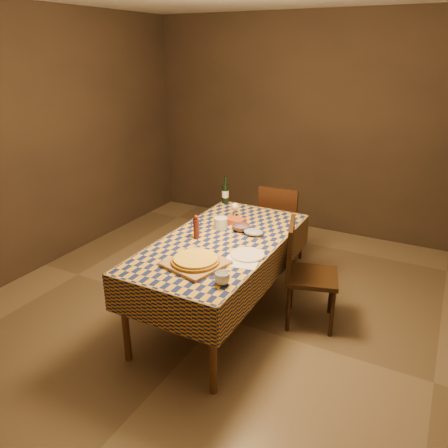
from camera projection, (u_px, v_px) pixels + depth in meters
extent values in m
plane|color=brown|center=(221.00, 318.00, 3.94)|extent=(5.00, 5.00, 0.00)
cube|color=#34271D|center=(315.00, 127.00, 5.49)|extent=(4.50, 0.10, 2.70)
cube|color=#34271D|center=(25.00, 146.00, 4.41)|extent=(0.10, 5.00, 2.70)
cylinder|color=brown|center=(125.00, 318.00, 3.28)|extent=(0.06, 0.06, 0.75)
cylinder|color=brown|center=(213.00, 348.00, 2.95)|extent=(0.06, 0.06, 0.75)
cylinder|color=brown|center=(227.00, 239.00, 4.65)|extent=(0.06, 0.06, 0.75)
cylinder|color=brown|center=(295.00, 254.00, 4.32)|extent=(0.06, 0.06, 0.75)
cube|color=brown|center=(221.00, 244.00, 3.66)|extent=(0.90, 1.80, 0.03)
cube|color=brown|center=(221.00, 241.00, 3.66)|extent=(0.92, 1.82, 0.02)
cube|color=brown|center=(158.00, 309.00, 2.96)|extent=(0.94, 0.01, 0.30)
cube|color=brown|center=(263.00, 222.00, 4.46)|extent=(0.94, 0.01, 0.30)
cube|color=brown|center=(176.00, 246.00, 3.91)|extent=(0.01, 1.84, 0.30)
cube|color=brown|center=(272.00, 268.00, 3.51)|extent=(0.01, 1.84, 0.30)
cube|color=#A0784B|center=(196.00, 263.00, 3.23)|extent=(0.47, 0.47, 0.02)
cylinder|color=#9B6519|center=(196.00, 261.00, 3.22)|extent=(0.42, 0.42, 0.02)
cylinder|color=gold|center=(196.00, 259.00, 3.22)|extent=(0.38, 0.38, 0.02)
cylinder|color=#4C1811|center=(196.00, 229.00, 3.67)|extent=(0.05, 0.05, 0.17)
sphere|color=#4C1811|center=(196.00, 217.00, 3.63)|extent=(0.04, 0.04, 0.04)
imported|color=#5B444C|center=(241.00, 228.00, 3.84)|extent=(0.19, 0.19, 0.05)
cylinder|color=silver|center=(235.00, 217.00, 4.15)|extent=(0.07, 0.07, 0.00)
cylinder|color=silver|center=(235.00, 213.00, 4.14)|extent=(0.01, 0.01, 0.07)
sphere|color=silver|center=(235.00, 207.00, 4.11)|extent=(0.07, 0.07, 0.07)
ellipsoid|color=#3B070C|center=(235.00, 207.00, 4.12)|extent=(0.05, 0.05, 0.03)
cylinder|color=black|center=(225.00, 194.00, 4.50)|extent=(0.09, 0.09, 0.20)
cylinder|color=black|center=(225.00, 181.00, 4.45)|extent=(0.03, 0.03, 0.08)
cylinder|color=beige|center=(225.00, 194.00, 4.50)|extent=(0.09, 0.09, 0.07)
cylinder|color=silver|center=(221.00, 223.00, 3.88)|extent=(0.13, 0.13, 0.10)
cube|color=#AE4217|center=(235.00, 221.00, 4.01)|extent=(0.19, 0.14, 0.04)
cylinder|color=white|center=(247.00, 255.00, 3.38)|extent=(0.28, 0.28, 0.02)
imported|color=white|center=(222.00, 278.00, 2.96)|extent=(0.14, 0.14, 0.08)
cube|color=white|center=(241.00, 262.00, 3.27)|extent=(0.29, 0.24, 0.00)
ellipsoid|color=#9199BA|center=(253.00, 232.00, 3.75)|extent=(0.18, 0.14, 0.05)
cube|color=black|center=(282.00, 225.00, 4.82)|extent=(0.44, 0.44, 0.04)
cube|color=black|center=(277.00, 210.00, 4.56)|extent=(0.42, 0.06, 0.46)
cylinder|color=black|center=(301.00, 241.00, 4.99)|extent=(0.04, 0.04, 0.43)
cylinder|color=black|center=(271.00, 236.00, 5.13)|extent=(0.04, 0.04, 0.43)
cylinder|color=black|center=(292.00, 254.00, 4.69)|extent=(0.04, 0.04, 0.43)
cylinder|color=black|center=(260.00, 248.00, 4.83)|extent=(0.04, 0.04, 0.43)
cube|color=black|center=(312.00, 277.00, 3.73)|extent=(0.52, 0.52, 0.04)
cube|color=black|center=(291.00, 248.00, 3.67)|extent=(0.15, 0.41, 0.46)
cylinder|color=black|center=(332.00, 314.00, 3.62)|extent=(0.04, 0.04, 0.43)
cylinder|color=black|center=(331.00, 292.00, 3.95)|extent=(0.04, 0.04, 0.43)
cylinder|color=black|center=(288.00, 309.00, 3.69)|extent=(0.04, 0.04, 0.43)
cylinder|color=black|center=(291.00, 288.00, 4.02)|extent=(0.04, 0.04, 0.43)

